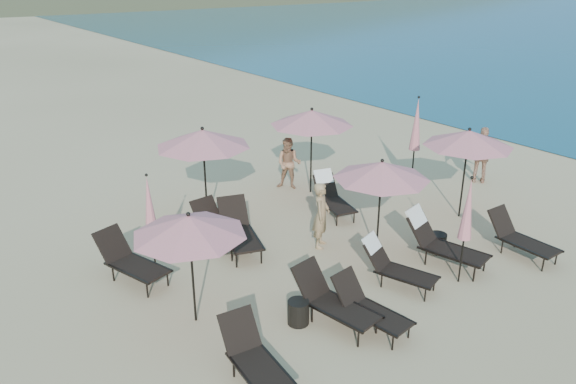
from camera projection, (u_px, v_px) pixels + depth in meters
ground at (431, 278)px, 11.82m from camera, size 800.00×800.00×0.00m
lounger_0 at (255, 358)px, 8.75m from camera, size 0.77×1.66×0.93m
lounger_1 at (333, 300)px, 10.21m from camera, size 0.93×1.79×0.98m
lounger_2 at (369, 307)px, 10.09m from camera, size 0.79×1.60×0.88m
lounger_3 at (394, 264)px, 11.42m from camera, size 1.03×1.65×0.97m
lounger_4 at (440, 240)px, 12.24m from camera, size 1.07×1.93×1.14m
lounger_5 at (520, 237)px, 12.63m from camera, size 0.65×1.64×0.94m
lounger_6 at (130, 260)px, 11.60m from camera, size 1.12×1.82×0.98m
lounger_7 at (220, 227)px, 13.04m from camera, size 0.80×1.76×0.98m
lounger_8 at (239, 230)px, 12.88m from camera, size 1.20×1.92×1.03m
lounger_9 at (332, 195)px, 14.79m from camera, size 0.98×1.71×1.01m
umbrella_open_0 at (189, 226)px, 9.69m from camera, size 2.04×2.04×2.20m
umbrella_open_1 at (382, 170)px, 12.09m from camera, size 2.12×2.12×2.28m
umbrella_open_2 at (469, 138)px, 13.92m from camera, size 2.23×2.23×2.40m
umbrella_open_3 at (203, 138)px, 13.60m from camera, size 2.34×2.34×2.51m
umbrella_open_4 at (312, 118)px, 15.46m from camera, size 2.32×2.32×2.50m
umbrella_closed_0 at (468, 210)px, 11.07m from camera, size 0.27×0.27×2.35m
umbrella_closed_1 at (416, 125)px, 15.91m from camera, size 0.32×0.32×2.74m
umbrella_closed_2 at (149, 206)px, 11.35m from camera, size 0.27×0.27×2.29m
side_table_0 at (298, 312)px, 10.25m from camera, size 0.40×0.40×0.47m
side_table_1 at (438, 242)px, 12.91m from camera, size 0.40×0.40×0.41m
beachgoer_a at (321, 215)px, 12.89m from camera, size 0.68×0.65×1.57m
beachgoer_b at (289, 164)px, 16.30m from camera, size 0.92×0.94×1.53m
beachgoer_c at (482, 155)px, 16.72m from camera, size 0.94×1.06×1.72m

